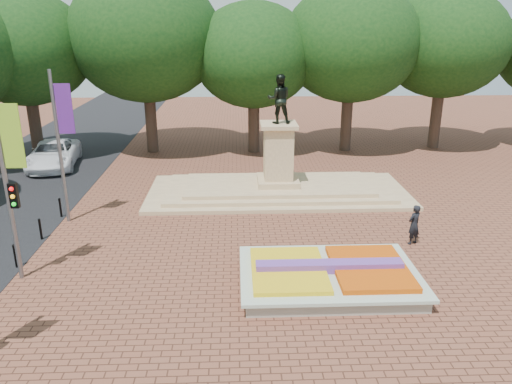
{
  "coord_description": "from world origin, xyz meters",
  "views": [
    {
      "loc": [
        -2.24,
        -17.69,
        8.96
      ],
      "look_at": [
        -1.44,
        1.94,
        2.2
      ],
      "focal_mm": 35.0,
      "sensor_mm": 36.0,
      "label": 1
    }
  ],
  "objects": [
    {
      "name": "banner_poles",
      "position": [
        -10.08,
        -1.31,
        3.88
      ],
      "size": [
        0.88,
        11.17,
        7.0
      ],
      "color": "slate",
      "rests_on": "ground"
    },
    {
      "name": "van",
      "position": [
        -14.01,
        13.92,
        0.83
      ],
      "size": [
        3.6,
        6.33,
        1.66
      ],
      "primitive_type": "imported",
      "rotation": [
        0.0,
        0.0,
        0.14
      ],
      "color": "white",
      "rests_on": "ground"
    },
    {
      "name": "ground",
      "position": [
        0.0,
        0.0,
        0.0
      ],
      "size": [
        90.0,
        90.0,
        0.0
      ],
      "primitive_type": "plane",
      "color": "brown",
      "rests_on": "ground"
    },
    {
      "name": "monument",
      "position": [
        0.0,
        8.0,
        0.88
      ],
      "size": [
        14.0,
        6.0,
        6.4
      ],
      "color": "tan",
      "rests_on": "ground"
    },
    {
      "name": "pedestrian",
      "position": [
        5.18,
        1.33,
        0.87
      ],
      "size": [
        0.76,
        0.68,
        1.74
      ],
      "primitive_type": "imported",
      "rotation": [
        0.0,
        0.0,
        3.68
      ],
      "color": "black",
      "rests_on": "ground"
    },
    {
      "name": "flower_bed",
      "position": [
        1.03,
        -2.0,
        0.38
      ],
      "size": [
        6.3,
        4.3,
        0.91
      ],
      "color": "gray",
      "rests_on": "ground"
    },
    {
      "name": "bollard_row",
      "position": [
        -10.7,
        -1.5,
        0.53
      ],
      "size": [
        0.12,
        13.12,
        0.98
      ],
      "color": "black",
      "rests_on": "ground"
    },
    {
      "name": "tree_row_back",
      "position": [
        2.33,
        18.0,
        6.67
      ],
      "size": [
        44.8,
        8.8,
        10.43
      ],
      "color": "#35251D",
      "rests_on": "ground"
    }
  ]
}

